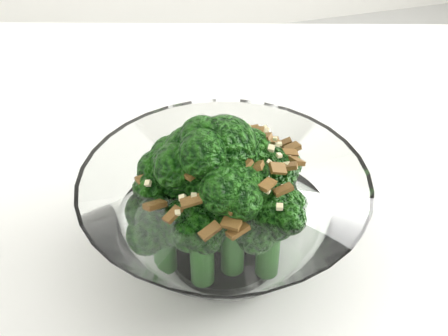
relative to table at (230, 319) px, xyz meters
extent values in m
cube|color=white|center=(0.00, 0.00, 0.05)|extent=(1.37, 1.09, 0.04)
cylinder|color=white|center=(0.00, 0.01, 0.07)|extent=(0.08, 0.08, 0.01)
cylinder|color=#205817|center=(-0.03, -0.02, 0.10)|extent=(0.02, 0.02, 0.05)
sphere|color=#1C5610|center=(-0.03, -0.02, 0.13)|extent=(0.04, 0.04, 0.04)
cylinder|color=#205817|center=(0.02, -0.02, 0.10)|extent=(0.02, 0.02, 0.05)
sphere|color=#1C5610|center=(0.02, -0.02, 0.14)|extent=(0.04, 0.04, 0.04)
cylinder|color=#205817|center=(0.04, 0.04, 0.10)|extent=(0.02, 0.02, 0.04)
sphere|color=#1C5610|center=(0.04, 0.04, 0.13)|extent=(0.04, 0.04, 0.04)
cylinder|color=#205817|center=(-0.05, 0.00, 0.10)|extent=(0.02, 0.02, 0.04)
sphere|color=#1C5610|center=(-0.05, 0.00, 0.12)|extent=(0.04, 0.04, 0.04)
cylinder|color=#205817|center=(0.00, 0.01, 0.12)|extent=(0.02, 0.02, 0.08)
sphere|color=#1C5610|center=(0.00, 0.01, 0.17)|extent=(0.05, 0.05, 0.05)
cylinder|color=#205817|center=(0.00, -0.01, 0.11)|extent=(0.02, 0.02, 0.07)
sphere|color=#1C5610|center=(0.00, -0.01, 0.15)|extent=(0.04, 0.04, 0.04)
cylinder|color=#205817|center=(0.00, 0.05, 0.10)|extent=(0.02, 0.02, 0.04)
sphere|color=#1C5610|center=(0.00, 0.05, 0.13)|extent=(0.04, 0.04, 0.04)
cylinder|color=#205817|center=(-0.04, 0.02, 0.10)|extent=(0.02, 0.02, 0.05)
sphere|color=#1C5610|center=(-0.04, 0.02, 0.14)|extent=(0.04, 0.04, 0.04)
cylinder|color=#205817|center=(0.03, 0.01, 0.10)|extent=(0.02, 0.02, 0.05)
sphere|color=#1C5610|center=(0.03, 0.01, 0.14)|extent=(0.04, 0.04, 0.04)
cylinder|color=#205817|center=(-0.02, 0.02, 0.11)|extent=(0.02, 0.02, 0.07)
sphere|color=#1C5610|center=(-0.02, 0.02, 0.16)|extent=(0.05, 0.05, 0.05)
cube|color=olive|center=(0.01, 0.05, 0.16)|extent=(0.01, 0.01, 0.00)
cube|color=olive|center=(-0.03, -0.04, 0.15)|extent=(0.02, 0.01, 0.01)
cube|color=olive|center=(0.02, 0.01, 0.17)|extent=(0.01, 0.01, 0.01)
cube|color=olive|center=(0.02, 0.03, 0.16)|extent=(0.01, 0.01, 0.01)
cube|color=olive|center=(-0.01, -0.04, 0.15)|extent=(0.02, 0.01, 0.01)
cube|color=olive|center=(-0.03, -0.01, 0.17)|extent=(0.01, 0.01, 0.01)
cube|color=olive|center=(0.04, 0.00, 0.16)|extent=(0.01, 0.01, 0.01)
cube|color=olive|center=(-0.05, -0.02, 0.15)|extent=(0.01, 0.01, 0.01)
cube|color=olive|center=(0.00, 0.05, 0.16)|extent=(0.01, 0.01, 0.01)
cube|color=olive|center=(0.01, -0.01, 0.17)|extent=(0.01, 0.01, 0.01)
cube|color=olive|center=(-0.05, -0.01, 0.15)|extent=(0.02, 0.01, 0.01)
cube|color=olive|center=(0.05, 0.02, 0.15)|extent=(0.01, 0.01, 0.01)
cube|color=olive|center=(0.03, -0.02, 0.17)|extent=(0.01, 0.01, 0.01)
cube|color=olive|center=(-0.03, -0.02, 0.16)|extent=(0.01, 0.01, 0.01)
cube|color=olive|center=(0.00, -0.02, 0.17)|extent=(0.02, 0.01, 0.01)
cube|color=olive|center=(-0.02, 0.01, 0.18)|extent=(0.01, 0.01, 0.01)
cube|color=olive|center=(0.02, -0.03, 0.16)|extent=(0.02, 0.02, 0.01)
cube|color=olive|center=(0.04, -0.01, 0.16)|extent=(0.02, 0.01, 0.01)
cube|color=olive|center=(0.04, 0.01, 0.16)|extent=(0.01, 0.01, 0.01)
cube|color=olive|center=(-0.02, 0.03, 0.17)|extent=(0.02, 0.01, 0.01)
cube|color=olive|center=(-0.04, 0.01, 0.16)|extent=(0.01, 0.01, 0.01)
cube|color=olive|center=(-0.01, -0.03, 0.16)|extent=(0.02, 0.01, 0.01)
cube|color=olive|center=(-0.02, -0.03, 0.17)|extent=(0.01, 0.02, 0.01)
cube|color=olive|center=(0.05, 0.03, 0.15)|extent=(0.01, 0.01, 0.01)
cube|color=olive|center=(-0.06, 0.02, 0.15)|extent=(0.01, 0.01, 0.00)
cube|color=olive|center=(0.02, 0.02, 0.17)|extent=(0.01, 0.01, 0.00)
cube|color=olive|center=(-0.01, -0.04, 0.16)|extent=(0.02, 0.01, 0.00)
cube|color=olive|center=(0.04, 0.03, 0.16)|extent=(0.01, 0.01, 0.01)
cube|color=olive|center=(-0.01, -0.04, 0.15)|extent=(0.01, 0.01, 0.00)
cube|color=olive|center=(0.00, 0.06, 0.15)|extent=(0.01, 0.02, 0.00)
cube|color=olive|center=(0.03, -0.03, 0.16)|extent=(0.01, 0.01, 0.01)
cube|color=beige|center=(0.03, -0.02, 0.16)|extent=(0.00, 0.00, 0.00)
cube|color=beige|center=(0.04, 0.01, 0.16)|extent=(0.00, 0.00, 0.00)
cube|color=beige|center=(0.03, 0.03, 0.17)|extent=(0.00, 0.00, 0.00)
cube|color=beige|center=(-0.03, -0.02, 0.16)|extent=(0.00, 0.00, 0.00)
cube|color=beige|center=(-0.01, 0.03, 0.17)|extent=(0.01, 0.00, 0.00)
cube|color=beige|center=(-0.05, 0.01, 0.15)|extent=(0.01, 0.01, 0.01)
cube|color=beige|center=(0.00, 0.04, 0.17)|extent=(0.01, 0.01, 0.00)
cube|color=beige|center=(0.02, -0.01, 0.17)|extent=(0.00, 0.00, 0.00)
cube|color=beige|center=(0.00, 0.00, 0.18)|extent=(0.01, 0.01, 0.00)
cube|color=beige|center=(0.03, 0.00, 0.16)|extent=(0.00, 0.00, 0.00)
cube|color=beige|center=(-0.04, -0.03, 0.15)|extent=(0.00, 0.00, 0.00)
cube|color=beige|center=(0.03, 0.00, 0.17)|extent=(0.01, 0.01, 0.00)
cube|color=beige|center=(-0.04, -0.02, 0.16)|extent=(0.01, 0.01, 0.01)
cube|color=beige|center=(0.01, -0.03, 0.16)|extent=(0.01, 0.00, 0.00)
cube|color=beige|center=(-0.01, -0.04, 0.15)|extent=(0.00, 0.00, 0.00)
cube|color=beige|center=(0.04, 0.04, 0.16)|extent=(0.01, 0.01, 0.00)
cube|color=beige|center=(0.03, 0.01, 0.17)|extent=(0.00, 0.00, 0.00)
cube|color=beige|center=(0.04, -0.01, 0.16)|extent=(0.01, 0.01, 0.00)
cube|color=beige|center=(-0.01, -0.01, 0.18)|extent=(0.00, 0.01, 0.00)
cube|color=beige|center=(-0.04, 0.00, 0.16)|extent=(0.01, 0.01, 0.00)
cube|color=beige|center=(-0.04, 0.02, 0.17)|extent=(0.01, 0.01, 0.01)
cube|color=beige|center=(0.02, -0.04, 0.15)|extent=(0.01, 0.01, 0.00)
cube|color=beige|center=(-0.01, 0.03, 0.17)|extent=(0.00, 0.01, 0.00)
cube|color=beige|center=(0.03, 0.02, 0.17)|extent=(0.00, 0.00, 0.00)
cube|color=beige|center=(0.04, 0.02, 0.16)|extent=(0.00, 0.00, 0.00)
cube|color=beige|center=(0.00, 0.03, 0.18)|extent=(0.00, 0.00, 0.00)
cube|color=beige|center=(-0.01, 0.05, 0.16)|extent=(0.00, 0.01, 0.00)
cube|color=beige|center=(0.04, 0.04, 0.16)|extent=(0.00, 0.00, 0.00)
cube|color=beige|center=(0.04, 0.01, 0.16)|extent=(0.01, 0.01, 0.00)
cube|color=beige|center=(-0.02, 0.00, 0.18)|extent=(0.00, 0.01, 0.01)
cube|color=beige|center=(0.02, 0.02, 0.18)|extent=(0.00, 0.00, 0.00)
cube|color=beige|center=(-0.04, 0.04, 0.16)|extent=(0.01, 0.01, 0.00)
camera|label=1|loc=(-0.09, -0.30, 0.42)|focal=50.00mm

